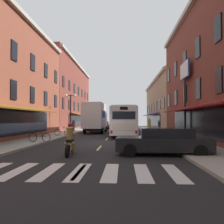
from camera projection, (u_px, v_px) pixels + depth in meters
ground_plane at (104, 143)px, 17.95m from camera, size 34.80×80.00×0.10m
lane_centre_dashes at (104, 143)px, 17.70m from camera, size 0.14×73.90×0.01m
crosswalk_near at (79, 171)px, 7.97m from camera, size 7.10×2.80×0.01m
sidewalk_left at (31, 141)px, 18.25m from camera, size 3.00×80.00×0.14m
sidewalk_right at (180, 142)px, 17.65m from camera, size 3.00×80.00×0.14m
billboard_sign at (185, 80)px, 20.48m from camera, size 0.40×2.72×6.87m
transit_bus at (125, 121)px, 25.97m from camera, size 2.86×11.69×3.15m
box_truck at (95, 118)px, 30.31m from camera, size 2.62×7.79×3.87m
sedan_near at (104, 125)px, 42.10m from camera, size 2.06×4.45×1.42m
sedan_mid at (163, 141)px, 11.73m from camera, size 4.81×2.24×1.38m
motorcycle_rider at (70, 141)px, 11.59m from camera, size 0.62×2.07×1.66m
bicycle_near at (40, 137)px, 16.93m from camera, size 1.71×0.48×0.91m
bicycle_mid at (62, 132)px, 23.54m from camera, size 1.71×0.48×0.91m
pedestrian_near at (74, 125)px, 31.56m from camera, size 0.42×0.53×1.76m
pedestrian_mid at (159, 125)px, 31.16m from camera, size 0.36×0.36×1.62m
pedestrian_far at (150, 124)px, 31.46m from camera, size 0.36×0.36×1.83m
street_lamp_twin at (71, 111)px, 27.92m from camera, size 1.42×0.32×4.74m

